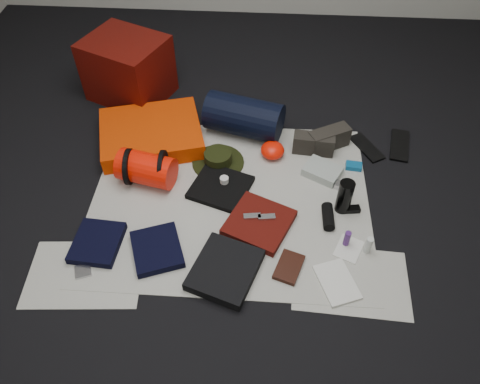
# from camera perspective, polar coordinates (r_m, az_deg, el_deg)

# --- Properties ---
(floor) EXTENTS (4.50, 4.50, 0.02)m
(floor) POSITION_cam_1_polar(r_m,az_deg,el_deg) (2.73, -1.20, -1.08)
(floor) COLOR black
(floor) RESTS_ON ground
(newspaper_mat) EXTENTS (1.60, 1.30, 0.01)m
(newspaper_mat) POSITION_cam_1_polar(r_m,az_deg,el_deg) (2.72, -1.20, -0.90)
(newspaper_mat) COLOR silver
(newspaper_mat) RESTS_ON floor
(newspaper_sheet_front_left) EXTENTS (0.61, 0.44, 0.00)m
(newspaper_sheet_front_left) POSITION_cam_1_polar(r_m,az_deg,el_deg) (2.55, -18.34, -9.43)
(newspaper_sheet_front_left) COLOR silver
(newspaper_sheet_front_left) RESTS_ON floor
(newspaper_sheet_front_right) EXTENTS (0.60, 0.43, 0.00)m
(newspaper_sheet_front_right) POSITION_cam_1_polar(r_m,az_deg,el_deg) (2.47, 13.31, -10.42)
(newspaper_sheet_front_right) COLOR silver
(newspaper_sheet_front_right) RESTS_ON floor
(red_cabinet) EXTENTS (0.64, 0.60, 0.43)m
(red_cabinet) POSITION_cam_1_polar(r_m,az_deg,el_deg) (3.45, -13.50, 14.42)
(red_cabinet) COLOR #520B06
(red_cabinet) RESTS_ON floor
(sleeping_pad) EXTENTS (0.75, 0.67, 0.11)m
(sleeping_pad) POSITION_cam_1_polar(r_m,az_deg,el_deg) (3.10, -10.77, 6.99)
(sleeping_pad) COLOR #D73602
(sleeping_pad) RESTS_ON newspaper_mat
(stuff_sack) EXTENTS (0.36, 0.26, 0.19)m
(stuff_sack) POSITION_cam_1_polar(r_m,az_deg,el_deg) (2.81, -11.35, 2.79)
(stuff_sack) COLOR #F21504
(stuff_sack) RESTS_ON newspaper_mat
(sack_strap_left) EXTENTS (0.02, 0.22, 0.22)m
(sack_strap_left) POSITION_cam_1_polar(r_m,az_deg,el_deg) (2.83, -13.35, 3.03)
(sack_strap_left) COLOR black
(sack_strap_left) RESTS_ON newspaper_mat
(sack_strap_right) EXTENTS (0.03, 0.22, 0.22)m
(sack_strap_right) POSITION_cam_1_polar(r_m,az_deg,el_deg) (2.78, -9.38, 2.88)
(sack_strap_right) COLOR black
(sack_strap_right) RESTS_ON newspaper_mat
(navy_duffel) EXTENTS (0.54, 0.38, 0.26)m
(navy_duffel) POSITION_cam_1_polar(r_m,az_deg,el_deg) (3.06, 0.48, 9.17)
(navy_duffel) COLOR black
(navy_duffel) RESTS_ON newspaper_mat
(boonie_brim) EXTENTS (0.35, 0.35, 0.01)m
(boonie_brim) POSITION_cam_1_polar(r_m,az_deg,el_deg) (2.93, -2.69, 3.63)
(boonie_brim) COLOR black
(boonie_brim) RESTS_ON newspaper_mat
(boonie_crown) EXTENTS (0.17, 0.17, 0.07)m
(boonie_crown) POSITION_cam_1_polar(r_m,az_deg,el_deg) (2.90, -2.71, 4.22)
(boonie_crown) COLOR black
(boonie_crown) RESTS_ON boonie_brim
(hiking_boot_left) EXTENTS (0.26, 0.12, 0.13)m
(hiking_boot_left) POSITION_cam_1_polar(r_m,az_deg,el_deg) (3.00, 8.95, 5.84)
(hiking_boot_left) COLOR #2A2721
(hiking_boot_left) RESTS_ON newspaper_mat
(hiking_boot_right) EXTENTS (0.28, 0.21, 0.13)m
(hiking_boot_right) POSITION_cam_1_polar(r_m,az_deg,el_deg) (3.05, 10.77, 6.42)
(hiking_boot_right) COLOR #2A2721
(hiking_boot_right) RESTS_ON newspaper_mat
(flip_flop_left) EXTENTS (0.22, 0.28, 0.01)m
(flip_flop_left) POSITION_cam_1_polar(r_m,az_deg,el_deg) (3.13, 15.16, 5.25)
(flip_flop_left) COLOR black
(flip_flop_left) RESTS_ON floor
(flip_flop_right) EXTENTS (0.17, 0.31, 0.02)m
(flip_flop_right) POSITION_cam_1_polar(r_m,az_deg,el_deg) (3.21, 18.87, 5.41)
(flip_flop_right) COLOR black
(flip_flop_right) RESTS_ON floor
(trousers_navy_a) EXTENTS (0.26, 0.29, 0.04)m
(trousers_navy_a) POSITION_cam_1_polar(r_m,az_deg,el_deg) (2.61, -17.00, -5.92)
(trousers_navy_a) COLOR black
(trousers_navy_a) RESTS_ON newspaper_mat
(trousers_navy_b) EXTENTS (0.33, 0.35, 0.04)m
(trousers_navy_b) POSITION_cam_1_polar(r_m,az_deg,el_deg) (2.51, -10.09, -6.89)
(trousers_navy_b) COLOR black
(trousers_navy_b) RESTS_ON newspaper_mat
(trousers_charcoal) EXTENTS (0.40, 0.43, 0.05)m
(trousers_charcoal) POSITION_cam_1_polar(r_m,az_deg,el_deg) (2.40, -1.84, -9.46)
(trousers_charcoal) COLOR black
(trousers_charcoal) RESTS_ON newspaper_mat
(black_tshirt) EXTENTS (0.40, 0.39, 0.03)m
(black_tshirt) POSITION_cam_1_polar(r_m,az_deg,el_deg) (2.76, -2.39, 0.58)
(black_tshirt) COLOR black
(black_tshirt) RESTS_ON newspaper_mat
(red_shirt) EXTENTS (0.43, 0.43, 0.04)m
(red_shirt) POSITION_cam_1_polar(r_m,az_deg,el_deg) (2.58, 2.34, -3.75)
(red_shirt) COLOR #4A0C08
(red_shirt) RESTS_ON newspaper_mat
(orange_stuff_sack) EXTENTS (0.19, 0.19, 0.10)m
(orange_stuff_sack) POSITION_cam_1_polar(r_m,az_deg,el_deg) (2.95, 3.98, 5.11)
(orange_stuff_sack) COLOR #F21504
(orange_stuff_sack) RESTS_ON newspaper_mat
(first_aid_pouch) EXTENTS (0.26, 0.24, 0.05)m
(first_aid_pouch) POSITION_cam_1_polar(r_m,az_deg,el_deg) (2.88, 10.02, 2.53)
(first_aid_pouch) COLOR #959D96
(first_aid_pouch) RESTS_ON newspaper_mat
(water_bottle) EXTENTS (0.09, 0.09, 0.21)m
(water_bottle) POSITION_cam_1_polar(r_m,az_deg,el_deg) (2.66, 12.64, -0.54)
(water_bottle) COLOR black
(water_bottle) RESTS_ON newspaper_mat
(speaker) EXTENTS (0.07, 0.16, 0.06)m
(speaker) POSITION_cam_1_polar(r_m,az_deg,el_deg) (2.64, 10.68, -2.97)
(speaker) COLOR black
(speaker) RESTS_ON newspaper_mat
(compact_camera) EXTENTS (0.10, 0.08, 0.03)m
(compact_camera) POSITION_cam_1_polar(r_m,az_deg,el_deg) (2.83, 12.36, 0.69)
(compact_camera) COLOR #BAB9BE
(compact_camera) RESTS_ON newspaper_mat
(cyan_case) EXTENTS (0.10, 0.07, 0.03)m
(cyan_case) POSITION_cam_1_polar(r_m,az_deg,el_deg) (2.97, 13.69, 3.10)
(cyan_case) COLOR #0D5282
(cyan_case) RESTS_ON newspaper_mat
(toiletry_purple) EXTENTS (0.04, 0.04, 0.10)m
(toiletry_purple) POSITION_cam_1_polar(r_m,az_deg,el_deg) (2.54, 12.91, -5.57)
(toiletry_purple) COLOR #461F66
(toiletry_purple) RESTS_ON newspaper_mat
(toiletry_clear) EXTENTS (0.04, 0.04, 0.11)m
(toiletry_clear) POSITION_cam_1_polar(r_m,az_deg,el_deg) (2.54, 15.39, -6.25)
(toiletry_clear) COLOR silver
(toiletry_clear) RESTS_ON newspaper_mat
(paperback_book) EXTENTS (0.17, 0.21, 0.03)m
(paperback_book) POSITION_cam_1_polar(r_m,az_deg,el_deg) (2.44, 5.98, -9.08)
(paperback_book) COLOR black
(paperback_book) RESTS_ON newspaper_mat
(map_booklet) EXTENTS (0.24, 0.29, 0.01)m
(map_booklet) POSITION_cam_1_polar(r_m,az_deg,el_deg) (2.43, 11.73, -10.70)
(map_booklet) COLOR silver
(map_booklet) RESTS_ON newspaper_mat
(map_printout) EXTENTS (0.18, 0.20, 0.01)m
(map_printout) POSITION_cam_1_polar(r_m,az_deg,el_deg) (2.57, 13.11, -6.73)
(map_printout) COLOR silver
(map_printout) RESTS_ON newspaper_mat
(sunglasses) EXTENTS (0.12, 0.06, 0.03)m
(sunglasses) POSITION_cam_1_polar(r_m,az_deg,el_deg) (2.72, 13.26, -2.06)
(sunglasses) COLOR black
(sunglasses) RESTS_ON newspaper_mat
(key_cluster) EXTENTS (0.10, 0.10, 0.01)m
(key_cluster) POSITION_cam_1_polar(r_m,az_deg,el_deg) (2.55, -18.58, -9.11)
(key_cluster) COLOR #BAB9BE
(key_cluster) RESTS_ON newspaper_mat
(tape_roll) EXTENTS (0.05, 0.05, 0.03)m
(tape_roll) POSITION_cam_1_polar(r_m,az_deg,el_deg) (2.76, -1.94, 1.48)
(tape_roll) COLOR beige
(tape_roll) RESTS_ON black_tshirt
(energy_bar_a) EXTENTS (0.10, 0.05, 0.01)m
(energy_bar_a) POSITION_cam_1_polar(r_m,az_deg,el_deg) (2.57, 1.49, -2.97)
(energy_bar_a) COLOR #BAB9BE
(energy_bar_a) RESTS_ON red_shirt
(energy_bar_b) EXTENTS (0.10, 0.05, 0.01)m
(energy_bar_b) POSITION_cam_1_polar(r_m,az_deg,el_deg) (2.57, 3.27, -3.05)
(energy_bar_b) COLOR #BAB9BE
(energy_bar_b) RESTS_ON red_shirt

